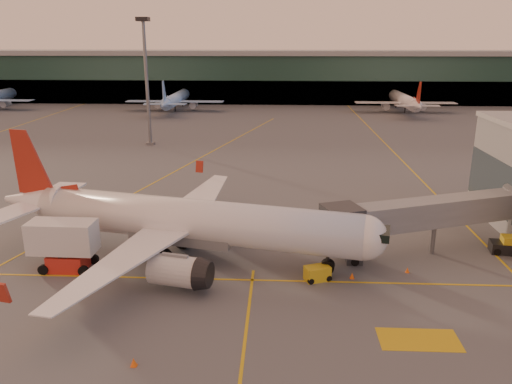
{
  "coord_description": "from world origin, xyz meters",
  "views": [
    {
      "loc": [
        7.38,
        -36.92,
        21.57
      ],
      "look_at": [
        4.79,
        16.69,
        5.0
      ],
      "focal_mm": 35.0,
      "sensor_mm": 36.0,
      "label": 1
    }
  ],
  "objects_px": {
    "main_airplane": "(181,221)",
    "catering_truck": "(64,243)",
    "gpu_cart": "(317,273)",
    "pushback_tug": "(509,246)"
  },
  "relations": [
    {
      "from": "main_airplane",
      "to": "catering_truck",
      "type": "distance_m",
      "value": 11.33
    },
    {
      "from": "main_airplane",
      "to": "gpu_cart",
      "type": "xyz_separation_m",
      "value": [
        13.45,
        -4.21,
        -3.38
      ]
    },
    {
      "from": "catering_truck",
      "to": "pushback_tug",
      "type": "xyz_separation_m",
      "value": [
        44.72,
        5.96,
        -2.04
      ]
    },
    {
      "from": "pushback_tug",
      "to": "gpu_cart",
      "type": "bearing_deg",
      "value": -151.98
    },
    {
      "from": "catering_truck",
      "to": "pushback_tug",
      "type": "height_order",
      "value": "catering_truck"
    },
    {
      "from": "main_airplane",
      "to": "gpu_cart",
      "type": "bearing_deg",
      "value": -4.6
    },
    {
      "from": "gpu_cart",
      "to": "pushback_tug",
      "type": "relative_size",
      "value": 0.7
    },
    {
      "from": "pushback_tug",
      "to": "main_airplane",
      "type": "bearing_deg",
      "value": -166.28
    },
    {
      "from": "catering_truck",
      "to": "gpu_cart",
      "type": "xyz_separation_m",
      "value": [
        24.29,
        -1.16,
        -2.13
      ]
    },
    {
      "from": "main_airplane",
      "to": "catering_truck",
      "type": "bearing_deg",
      "value": -151.5
    }
  ]
}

